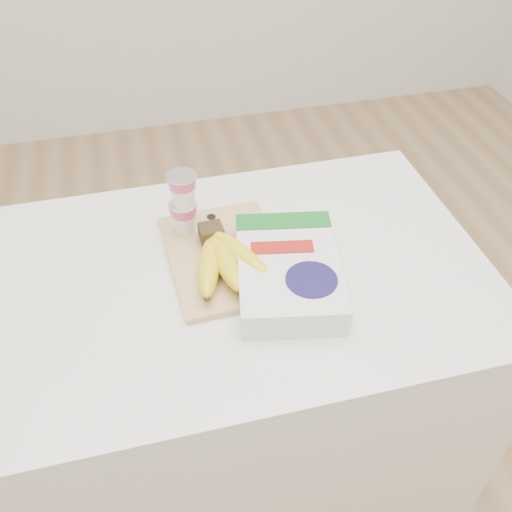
% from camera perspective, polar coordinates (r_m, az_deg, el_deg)
% --- Properties ---
extents(table, '(1.02, 0.68, 0.77)m').
position_cam_1_polar(table, '(1.45, -1.48, -12.45)').
color(table, white).
rests_on(table, ground).
extents(cutting_board, '(0.24, 0.32, 0.02)m').
position_cam_1_polar(cutting_board, '(1.18, -3.06, -0.01)').
color(cutting_board, tan).
rests_on(cutting_board, table).
extents(bananas, '(0.16, 0.21, 0.07)m').
position_cam_1_polar(bananas, '(1.12, -3.27, -0.24)').
color(bananas, '#382816').
rests_on(bananas, cutting_board).
extents(yogurt_stack, '(0.07, 0.06, 0.14)m').
position_cam_1_polar(yogurt_stack, '(1.19, -7.29, 5.36)').
color(yogurt_stack, white).
rests_on(yogurt_stack, cutting_board).
extents(cereal_box, '(0.25, 0.32, 0.06)m').
position_cam_1_polar(cereal_box, '(1.11, 3.26, -1.51)').
color(cereal_box, white).
rests_on(cereal_box, table).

